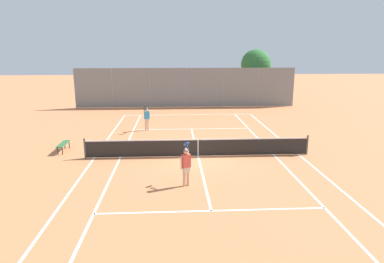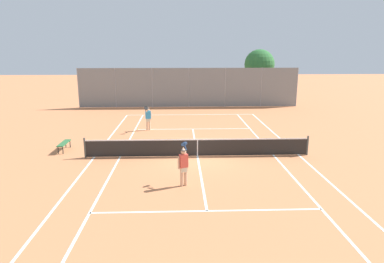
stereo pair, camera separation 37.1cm
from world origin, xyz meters
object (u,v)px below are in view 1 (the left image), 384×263
at_px(tennis_net, 198,147).
at_px(loose_tennis_ball_4, 238,153).
at_px(loose_tennis_ball_2, 168,148).
at_px(player_near_side, 186,165).
at_px(loose_tennis_ball_1, 204,115).
at_px(tree_behind_left, 256,65).
at_px(loose_tennis_ball_3, 136,130).
at_px(loose_tennis_ball_0, 133,131).
at_px(courtside_bench, 63,144).
at_px(player_far_left, 147,117).

bearing_deg(tennis_net, loose_tennis_ball_4, 7.14).
bearing_deg(loose_tennis_ball_2, player_near_side, -81.89).
bearing_deg(loose_tennis_ball_1, tree_behind_left, 50.95).
bearing_deg(loose_tennis_ball_3, loose_tennis_ball_0, -104.84).
height_order(player_near_side, loose_tennis_ball_4, player_near_side).
bearing_deg(loose_tennis_ball_4, courtside_bench, 173.94).
relative_size(player_far_left, loose_tennis_ball_2, 26.88).
xyz_separation_m(loose_tennis_ball_1, tree_behind_left, (6.28, 7.74, 3.88)).
height_order(loose_tennis_ball_3, tree_behind_left, tree_behind_left).
height_order(loose_tennis_ball_1, courtside_bench, courtside_bench).
distance_m(tennis_net, player_near_side, 4.13).
xyz_separation_m(loose_tennis_ball_0, courtside_bench, (-3.37, -4.42, 0.38)).
height_order(player_far_left, loose_tennis_ball_4, player_far_left).
relative_size(loose_tennis_ball_0, loose_tennis_ball_3, 1.00).
bearing_deg(loose_tennis_ball_4, player_far_left, 132.36).
bearing_deg(loose_tennis_ball_4, tree_behind_left, 74.00).
bearing_deg(loose_tennis_ball_4, loose_tennis_ball_1, 94.47).
height_order(loose_tennis_ball_0, loose_tennis_ball_2, same).
bearing_deg(tennis_net, loose_tennis_ball_1, 83.12).
bearing_deg(loose_tennis_ball_0, loose_tennis_ball_2, -58.73).
relative_size(tennis_net, loose_tennis_ball_2, 181.82).
height_order(player_near_side, loose_tennis_ball_1, player_near_side).
distance_m(courtside_bench, tree_behind_left, 23.64).
height_order(tennis_net, player_near_side, player_near_side).
distance_m(player_far_left, loose_tennis_ball_3, 1.20).
bearing_deg(loose_tennis_ball_2, loose_tennis_ball_1, 73.07).
xyz_separation_m(player_far_left, loose_tennis_ball_1, (4.53, 5.20, -0.89)).
relative_size(loose_tennis_ball_3, loose_tennis_ball_4, 1.00).
height_order(loose_tennis_ball_2, loose_tennis_ball_4, same).
relative_size(loose_tennis_ball_2, tree_behind_left, 0.01).
bearing_deg(player_near_side, courtside_bench, 141.30).
xyz_separation_m(loose_tennis_ball_0, loose_tennis_ball_1, (5.48, 5.66, 0.00)).
distance_m(loose_tennis_ball_4, courtside_bench, 9.78).
height_order(player_near_side, tree_behind_left, tree_behind_left).
height_order(player_near_side, loose_tennis_ball_0, player_near_side).
xyz_separation_m(tennis_net, loose_tennis_ball_2, (-1.60, 1.62, -0.48)).
xyz_separation_m(loose_tennis_ball_2, loose_tennis_ball_4, (3.85, -1.34, 0.00)).
bearing_deg(courtside_bench, tree_behind_left, 49.69).
distance_m(player_near_side, loose_tennis_ball_0, 10.35).
height_order(tennis_net, loose_tennis_ball_2, tennis_net).
height_order(player_far_left, tree_behind_left, tree_behind_left).
bearing_deg(loose_tennis_ball_0, loose_tennis_ball_4, -40.67).
distance_m(player_near_side, tree_behind_left, 24.85).
bearing_deg(player_far_left, courtside_bench, -131.45).
distance_m(loose_tennis_ball_0, loose_tennis_ball_4, 8.37).
xyz_separation_m(tennis_net, loose_tennis_ball_4, (2.25, 0.28, -0.48)).
distance_m(loose_tennis_ball_2, courtside_bench, 5.89).
xyz_separation_m(player_near_side, loose_tennis_ball_0, (-3.31, 9.77, -0.89)).
xyz_separation_m(player_far_left, loose_tennis_ball_2, (1.55, -4.58, -0.89)).
bearing_deg(tennis_net, tree_behind_left, 68.20).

